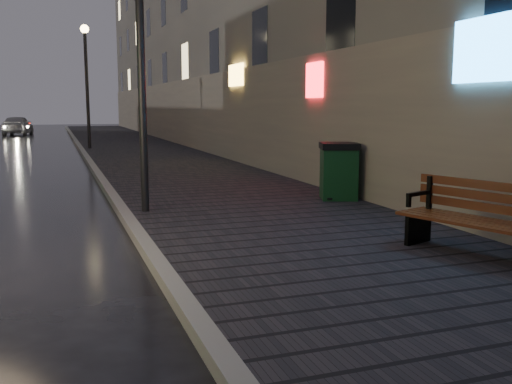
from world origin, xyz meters
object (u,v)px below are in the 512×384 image
(trash_bin, at_px, (339,170))
(car_far, at_px, (18,125))
(lamp_near, at_px, (140,19))
(lamp_far, at_px, (86,71))
(bench, at_px, (473,217))

(trash_bin, distance_m, car_far, 33.11)
(lamp_near, distance_m, lamp_far, 16.00)
(bench, distance_m, trash_bin, 4.44)
(bench, bearing_deg, lamp_near, 109.92)
(lamp_near, height_order, car_far, lamp_near)
(lamp_near, xyz_separation_m, lamp_far, (0.00, 16.00, 0.00))
(bench, xyz_separation_m, trash_bin, (0.42, 4.42, 0.11))
(lamp_near, bearing_deg, car_far, 96.64)
(lamp_far, bearing_deg, bench, -80.31)
(car_far, bearing_deg, lamp_far, 111.00)
(lamp_far, relative_size, trash_bin, 4.65)
(bench, distance_m, car_far, 37.34)
(lamp_far, distance_m, trash_bin, 16.64)
(lamp_far, bearing_deg, trash_bin, -76.28)
(lamp_near, distance_m, car_far, 32.61)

